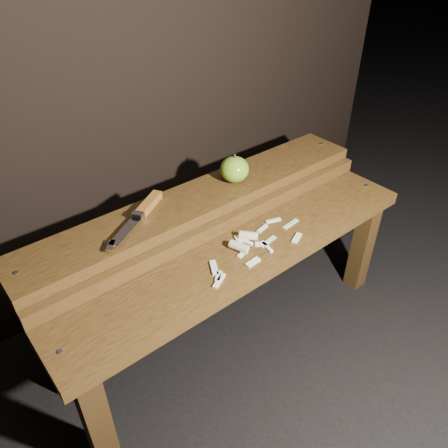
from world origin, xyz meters
TOP-DOWN VIEW (x-y plane):
  - ground at (0.00, 0.00)m, footprint 60.00×60.00m
  - bench_front_tier at (0.00, -0.06)m, footprint 1.20×0.20m
  - bench_rear_tier at (0.00, 0.17)m, footprint 1.20×0.21m
  - apple at (0.13, 0.17)m, footprint 0.09×0.09m
  - knife at (-0.19, 0.19)m, footprint 0.26×0.17m
  - apple_scraps at (0.01, -0.04)m, footprint 0.39×0.14m

SIDE VIEW (x-z plane):
  - ground at x=0.00m, z-range 0.00..0.00m
  - bench_front_tier at x=0.00m, z-range 0.14..0.56m
  - bench_rear_tier at x=0.00m, z-range 0.16..0.67m
  - apple_scraps at x=0.01m, z-range 0.42..0.44m
  - knife at x=-0.19m, z-range 0.50..0.52m
  - apple at x=0.13m, z-range 0.49..0.59m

